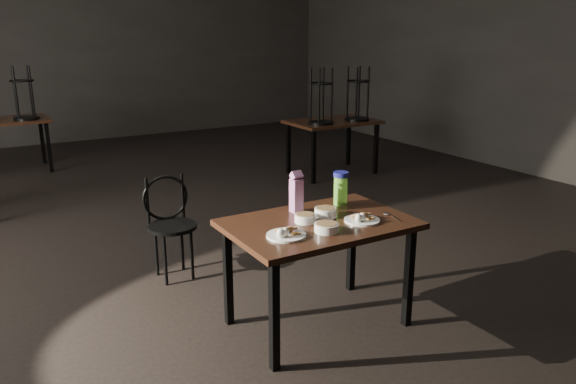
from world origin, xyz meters
TOP-DOWN VIEW (x-y plane):
  - main_table at (0.14, -1.72)m, footprint 1.20×0.80m
  - plate_left at (-0.19, -1.85)m, footprint 0.24×0.24m
  - plate_right at (0.38, -1.86)m, footprint 0.23×0.23m
  - bowl_near at (0.06, -1.68)m, footprint 0.14×0.14m
  - bowl_far at (0.24, -1.66)m, footprint 0.15×0.15m
  - bowl_big at (0.07, -1.90)m, footprint 0.15×0.15m
  - juice_carton at (0.12, -1.47)m, footprint 0.07×0.07m
  - water_bottle at (0.48, -1.49)m, footprint 0.13×0.13m
  - spoon at (0.61, -1.85)m, footprint 0.05×0.20m
  - bentwood_chair at (-0.44, -0.42)m, footprint 0.40×0.39m
  - bg_table_right at (2.65, 1.66)m, footprint 1.20×0.80m
  - bg_table_far at (-1.27, 4.07)m, footprint 1.20×0.80m

SIDE VIEW (x-z plane):
  - bentwood_chair at x=-0.44m, z-range 0.08..0.90m
  - main_table at x=0.14m, z-range 0.30..1.05m
  - bg_table_right at x=2.65m, z-range 0.01..1.49m
  - bg_table_far at x=-1.27m, z-range 0.01..1.49m
  - spoon at x=0.61m, z-range 0.75..0.76m
  - plate_right at x=0.38m, z-range 0.73..0.81m
  - plate_left at x=-0.19m, z-range 0.73..0.81m
  - bowl_big at x=0.07m, z-range 0.75..0.81m
  - bowl_near at x=0.06m, z-range 0.75..0.81m
  - bowl_far at x=0.24m, z-range 0.75..0.81m
  - water_bottle at x=0.48m, z-range 0.75..0.99m
  - juice_carton at x=0.12m, z-range 0.74..1.03m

